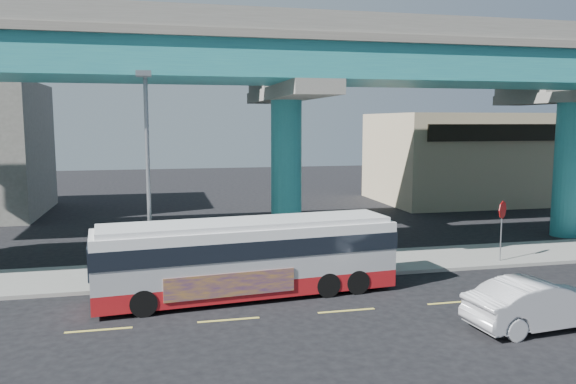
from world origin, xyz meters
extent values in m
plane|color=black|center=(0.00, 0.00, 0.00)|extent=(120.00, 120.00, 0.00)
cube|color=gray|center=(0.00, 5.50, 0.07)|extent=(70.00, 4.00, 0.15)
cube|color=#D8C64C|center=(-8.00, -0.30, 0.01)|extent=(2.00, 0.12, 0.01)
cube|color=#D8C64C|center=(-4.00, -0.30, 0.01)|extent=(2.00, 0.12, 0.01)
cube|color=#D8C64C|center=(0.00, -0.30, 0.01)|extent=(2.00, 0.12, 0.01)
cube|color=#D8C64C|center=(4.00, -0.30, 0.01)|extent=(2.00, 0.12, 0.01)
cube|color=#D8C64C|center=(8.00, -0.30, 0.01)|extent=(2.00, 0.12, 0.01)
cylinder|color=#217280|center=(0.00, 9.00, 3.70)|extent=(1.50, 1.50, 7.40)
cube|color=gray|center=(0.00, 9.00, 7.70)|extent=(2.00, 12.00, 0.60)
cube|color=gray|center=(0.00, 12.50, 8.60)|extent=(1.80, 5.00, 1.20)
cylinder|color=#217280|center=(16.00, 9.00, 3.70)|extent=(1.50, 1.50, 7.40)
cube|color=gray|center=(16.00, 9.00, 7.70)|extent=(2.00, 12.00, 0.60)
cube|color=gray|center=(16.00, 12.50, 8.60)|extent=(1.80, 5.00, 1.20)
cube|color=#217280|center=(0.00, 5.50, 8.70)|extent=(52.00, 5.00, 1.40)
cube|color=gray|center=(0.00, 5.50, 9.55)|extent=(52.00, 5.40, 0.30)
cube|color=gray|center=(0.00, 3.00, 10.10)|extent=(52.00, 0.25, 0.80)
cube|color=gray|center=(0.00, 8.00, 10.10)|extent=(52.00, 0.25, 0.80)
cube|color=#217280|center=(0.00, 12.50, 9.90)|extent=(52.00, 5.00, 1.40)
cube|color=gray|center=(0.00, 12.50, 10.75)|extent=(52.00, 5.40, 0.30)
cube|color=gray|center=(0.00, 10.00, 11.30)|extent=(52.00, 0.25, 0.80)
cube|color=gray|center=(0.00, 15.00, 11.30)|extent=(52.00, 0.25, 0.80)
cube|color=tan|center=(18.00, 23.00, 3.50)|extent=(14.00, 10.00, 7.00)
cube|color=black|center=(18.00, 17.90, 5.60)|extent=(12.00, 0.25, 1.20)
cube|color=#A41318|center=(-2.99, 2.07, 0.50)|extent=(11.07, 3.38, 0.64)
cube|color=#B7B8BD|center=(-2.99, 2.07, 1.50)|extent=(11.07, 3.38, 1.36)
cube|color=black|center=(-2.99, 2.07, 1.95)|extent=(11.13, 3.43, 0.64)
cube|color=silver|center=(-2.99, 2.07, 2.45)|extent=(11.07, 3.38, 0.36)
cube|color=silver|center=(-2.99, 2.07, 2.72)|extent=(10.65, 3.09, 0.18)
cube|color=black|center=(2.45, 2.61, 1.82)|extent=(0.26, 2.06, 1.09)
cube|color=black|center=(-8.43, 1.54, 1.82)|extent=(0.26, 2.06, 1.09)
cube|color=navy|center=(-3.78, 0.81, 0.84)|extent=(4.52, 0.50, 0.82)
cylinder|color=black|center=(-6.68, 0.66, 0.45)|extent=(0.93, 0.36, 0.91)
cylinder|color=black|center=(-6.89, 2.74, 0.45)|extent=(0.93, 0.36, 0.91)
cylinder|color=black|center=(-0.18, 1.30, 0.45)|extent=(0.93, 0.36, 0.91)
cylinder|color=black|center=(-0.39, 3.38, 0.45)|extent=(0.93, 0.36, 0.91)
cylinder|color=black|center=(0.99, 1.42, 0.45)|extent=(0.93, 0.36, 0.91)
cylinder|color=black|center=(0.79, 3.50, 0.45)|extent=(0.93, 0.36, 0.91)
imported|color=#BBBBC0|center=(5.29, -3.11, 0.77)|extent=(2.51, 4.98, 1.54)
cylinder|color=gray|center=(-6.47, 4.00, 4.18)|extent=(0.16, 0.16, 8.07)
cylinder|color=gray|center=(-6.47, 2.91, 8.00)|extent=(0.12, 2.18, 0.12)
cube|color=gray|center=(-6.47, 1.82, 7.94)|extent=(0.50, 0.70, 0.18)
cylinder|color=gray|center=(8.79, 4.20, 1.34)|extent=(0.06, 0.06, 2.37)
cylinder|color=#B20A0A|center=(8.79, 4.17, 2.47)|extent=(0.69, 0.50, 0.82)
camera|label=1|loc=(-6.01, -17.74, 6.36)|focal=35.00mm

